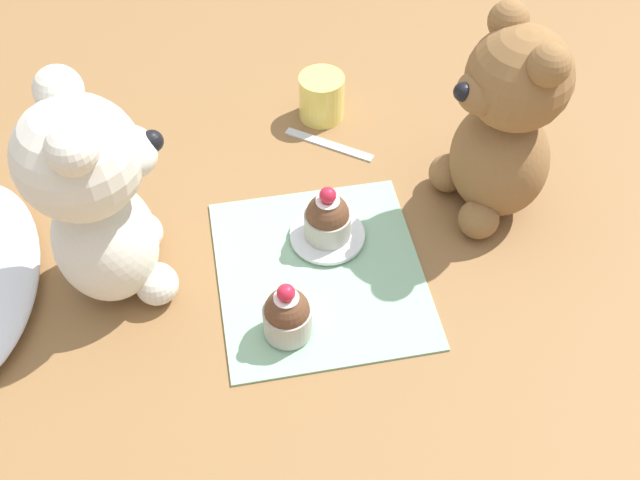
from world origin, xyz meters
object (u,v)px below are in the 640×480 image
object	(u,v)px
saucer_plate	(327,235)
cupcake_near_tan_bear	(328,218)
teddy_bear_tan	(504,127)
juice_glass	(322,97)
cupcake_near_cream_bear	(287,314)
teddy_bear_cream	(96,200)
teaspoon	(329,144)

from	to	relation	value
saucer_plate	cupcake_near_tan_bear	bearing A→B (deg)	0.00
teddy_bear_tan	juice_glass	distance (m)	0.26
cupcake_near_cream_bear	cupcake_near_tan_bear	distance (m)	0.13
juice_glass	cupcake_near_cream_bear	bearing A→B (deg)	163.62
teddy_bear_cream	juice_glass	world-z (taller)	teddy_bear_cream
teddy_bear_tan	cupcake_near_cream_bear	world-z (taller)	teddy_bear_tan
juice_glass	teaspoon	size ratio (longest dim) A/B	0.51
teddy_bear_tan	juice_glass	size ratio (longest dim) A/B	3.99
teddy_bear_cream	teddy_bear_tan	distance (m)	0.43
teddy_bear_cream	juice_glass	size ratio (longest dim) A/B	4.11
cupcake_near_cream_bear	teaspoon	distance (m)	0.29
teddy_bear_tan	cupcake_near_cream_bear	distance (m)	0.31
cupcake_near_cream_bear	cupcake_near_tan_bear	xyz separation A→B (m)	(0.12, -0.06, 0.00)
juice_glass	teddy_bear_tan	bearing A→B (deg)	-139.52
cupcake_near_tan_bear	saucer_plate	bearing A→B (deg)	0.00
teaspoon	cupcake_near_tan_bear	bearing A→B (deg)	-65.04
cupcake_near_cream_bear	cupcake_near_tan_bear	bearing A→B (deg)	-28.60
teddy_bear_cream	cupcake_near_tan_bear	world-z (taller)	teddy_bear_cream
teddy_bear_cream	teddy_bear_tan	bearing A→B (deg)	-94.29
teddy_bear_cream	teddy_bear_tan	size ratio (longest dim) A/B	1.03
cupcake_near_cream_bear	teaspoon	size ratio (longest dim) A/B	0.61
saucer_plate	juice_glass	size ratio (longest dim) A/B	1.39
teddy_bear_cream	saucer_plate	distance (m)	0.26
teddy_bear_tan	cupcake_near_tan_bear	xyz separation A→B (m)	(-0.02, 0.20, -0.08)
cupcake_near_cream_bear	juice_glass	bearing A→B (deg)	-16.38
teaspoon	teddy_bear_tan	bearing A→B (deg)	-1.99
teddy_bear_tan	juice_glass	xyz separation A→B (m)	(0.19, 0.16, -0.09)
juice_glass	teaspoon	bearing A→B (deg)	178.27
teddy_bear_tan	saucer_plate	xyz separation A→B (m)	(-0.02, 0.20, -0.11)
cupcake_near_tan_bear	teddy_bear_cream	bearing A→B (deg)	93.68
juice_glass	teaspoon	xyz separation A→B (m)	(-0.06, 0.00, -0.03)
teddy_bear_cream	saucer_plate	world-z (taller)	teddy_bear_cream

